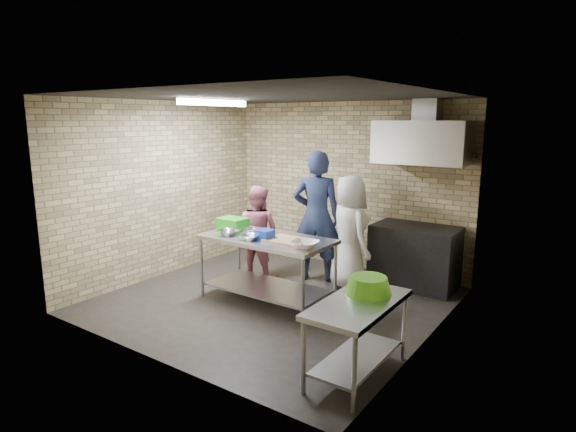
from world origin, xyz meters
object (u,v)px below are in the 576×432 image
(stove, at_px, (415,256))
(green_crate, at_px, (233,223))
(woman_pink, at_px, (257,232))
(green_basin, at_px, (368,285))
(blue_tub, at_px, (265,235))
(woman_white, at_px, (350,233))
(man_navy, at_px, (317,216))
(side_counter, at_px, (357,339))
(prep_table, at_px, (267,269))
(bottle_red, at_px, (430,147))

(stove, xyz_separation_m, green_crate, (-2.13, -1.57, 0.51))
(woman_pink, bearing_deg, green_basin, 141.62)
(blue_tub, height_order, woman_pink, woman_pink)
(green_crate, distance_m, woman_white, 1.68)
(green_crate, xyz_separation_m, man_navy, (0.79, 1.00, 0.03))
(side_counter, distance_m, stove, 2.79)
(woman_white, bearing_deg, prep_table, 92.63)
(bottle_red, bearing_deg, stove, -101.77)
(side_counter, distance_m, woman_pink, 3.16)
(green_crate, relative_size, bottle_red, 2.18)
(green_crate, bearing_deg, stove, 36.51)
(blue_tub, relative_size, woman_white, 0.12)
(prep_table, height_order, blue_tub, blue_tub)
(bottle_red, height_order, man_navy, bottle_red)
(prep_table, relative_size, stove, 1.47)
(prep_table, xyz_separation_m, green_basin, (1.86, -0.81, 0.39))
(green_basin, xyz_separation_m, woman_white, (-1.18, 1.88, -0.01))
(green_crate, distance_m, blue_tub, 0.78)
(woman_white, bearing_deg, man_navy, 30.50)
(stove, distance_m, man_navy, 1.55)
(green_crate, bearing_deg, blue_tub, -16.35)
(bottle_red, bearing_deg, blue_tub, -125.05)
(green_basin, bearing_deg, stove, 99.76)
(side_counter, height_order, green_crate, green_crate)
(green_basin, relative_size, man_navy, 0.23)
(prep_table, xyz_separation_m, man_navy, (0.09, 1.12, 0.55))
(green_basin, relative_size, woman_white, 0.28)
(green_basin, bearing_deg, prep_table, 156.55)
(stove, bearing_deg, woman_pink, -155.46)
(green_crate, height_order, green_basin, green_crate)
(green_crate, bearing_deg, side_counter, -24.52)
(stove, bearing_deg, side_counter, -80.71)
(prep_table, distance_m, stove, 2.22)
(side_counter, distance_m, woman_white, 2.49)
(stove, relative_size, bottle_red, 6.67)
(woman_pink, xyz_separation_m, woman_white, (1.40, 0.36, 0.11))
(stove, distance_m, woman_white, 1.04)
(green_crate, xyz_separation_m, woman_pink, (-0.02, 0.59, -0.24))
(prep_table, xyz_separation_m, bottle_red, (1.48, 1.93, 1.59))
(woman_white, bearing_deg, bottle_red, -98.30)
(man_navy, height_order, woman_white, man_navy)
(man_navy, bearing_deg, green_crate, 27.15)
(blue_tub, xyz_separation_m, green_basin, (1.81, -0.71, -0.11))
(side_counter, xyz_separation_m, stove, (-0.45, 2.75, 0.08))
(green_basin, distance_m, bottle_red, 3.01)
(stove, distance_m, bottle_red, 1.60)
(green_basin, distance_m, man_navy, 2.62)
(man_navy, bearing_deg, prep_table, 60.88)
(green_basin, xyz_separation_m, man_navy, (-1.76, 1.92, 0.15))
(prep_table, height_order, woman_pink, woman_pink)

